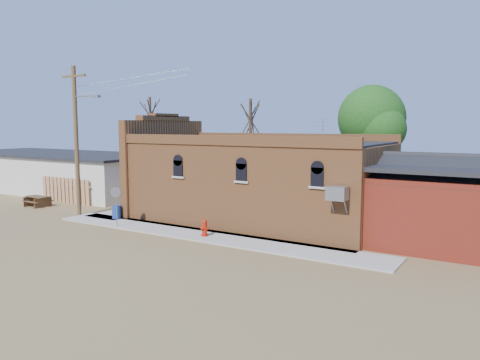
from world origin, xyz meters
The scene contains 15 objects.
ground centered at (0.00, 0.00, 0.00)m, with size 120.00×120.00×0.00m, color brown.
sidewalk_south centered at (1.50, 0.90, 0.04)m, with size 19.00×2.20×0.08m, color #9E9991.
sidewalk_west centered at (-6.30, 6.00, 0.04)m, with size 2.60×10.00×0.08m, color #9E9991.
brick_bar centered at (1.64, 5.49, 2.34)m, with size 16.40×7.97×6.30m.
red_shed centered at (11.50, 5.50, 2.27)m, with size 5.40×6.40×4.30m.
storage_building centered at (-19.00, 8.00, 1.60)m, with size 20.40×8.40×3.17m.
wood_fence centered at (-12.80, 3.80, 0.90)m, with size 5.20×0.10×1.80m, color #AC744E, non-canonical shape.
utility_pole centered at (-8.14, 1.20, 4.77)m, with size 3.12×0.26×9.00m.
tree_bare_near centered at (-3.00, 13.00, 5.96)m, with size 2.80×2.80×7.65m.
tree_bare_far centered at (-14.00, 14.00, 6.36)m, with size 2.80×2.80×8.16m.
tree_leafy centered at (6.00, 13.50, 5.93)m, with size 4.40×4.40×8.15m.
fire_hydrant centered at (1.65, 0.69, 0.49)m, with size 0.49×0.48×0.83m.
stop_sign centered at (-3.68, 0.00, 1.73)m, with size 0.46×0.43×2.15m.
trash_barrel centered at (-5.30, 1.50, 0.47)m, with size 0.50×0.50×0.77m, color navy.
picnic_table centered at (-13.25, 1.87, 0.46)m, with size 1.70×1.33×0.70m.
Camera 1 is at (15.02, -17.56, 5.52)m, focal length 35.00 mm.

